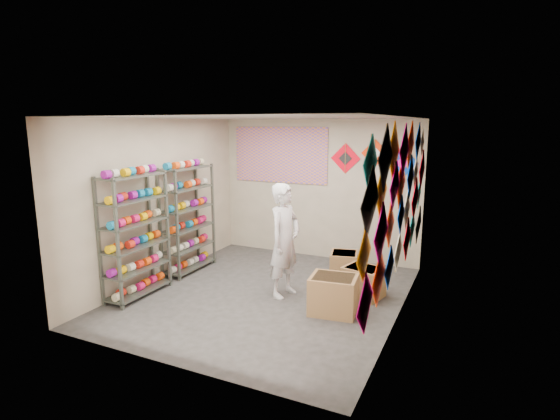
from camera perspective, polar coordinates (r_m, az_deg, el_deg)
The scene contains 12 objects.
ground at distance 6.93m, azimuth -1.83°, elevation -10.98°, with size 4.50×4.50×0.00m, color #2E2B28.
room_walls at distance 6.49m, azimuth -1.92°, elevation 2.59°, with size 4.50×4.50×4.50m.
shelf_rack_front at distance 6.96m, azimuth -18.37°, elevation -3.22°, with size 0.40×1.10×1.90m, color #4C5147.
shelf_rack_back at distance 7.92m, azimuth -11.95°, elevation -1.17°, with size 0.40×1.10×1.90m, color #4C5147.
string_spools at distance 7.41m, azimuth -14.98°, elevation -1.42°, with size 0.12×2.36×0.12m.
kite_wall_display at distance 5.85m, azimuth 15.54°, elevation 1.28°, with size 0.06×4.31×2.07m.
back_wall_kites at distance 8.19m, azimuth 12.06°, elevation 6.60°, with size 1.62×0.02×0.69m.
poster at distance 8.79m, azimuth 0.01°, elevation 7.20°, with size 2.00×0.01×1.10m, color #6F489C.
shopkeeper at distance 6.64m, azimuth 0.61°, elevation -4.00°, with size 0.53×0.70×1.75m, color silver.
carton_a at distance 6.27m, azimuth 6.99°, elevation -10.91°, with size 0.64×0.53×0.53m, color brown.
carton_b at distance 6.90m, azimuth 10.81°, elevation -9.20°, with size 0.56×0.46×0.46m, color brown.
carton_c at distance 7.68m, azimuth 8.34°, elevation -7.10°, with size 0.45×0.50×0.44m, color brown.
Camera 1 is at (2.91, -5.71, 2.62)m, focal length 28.00 mm.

